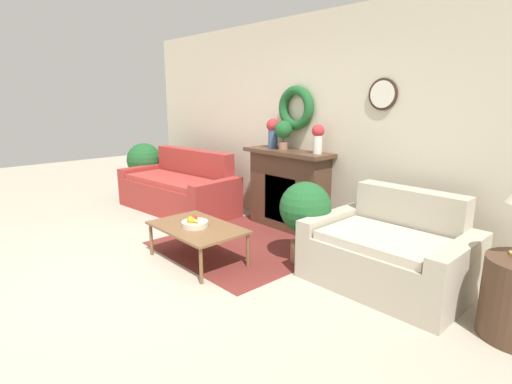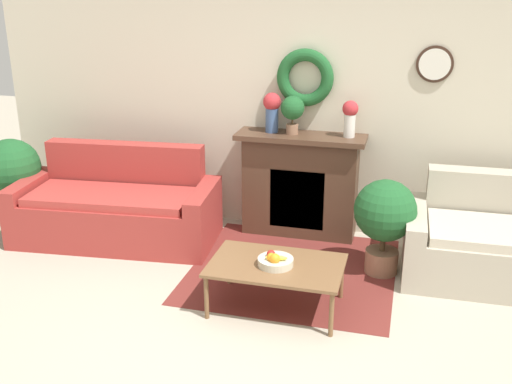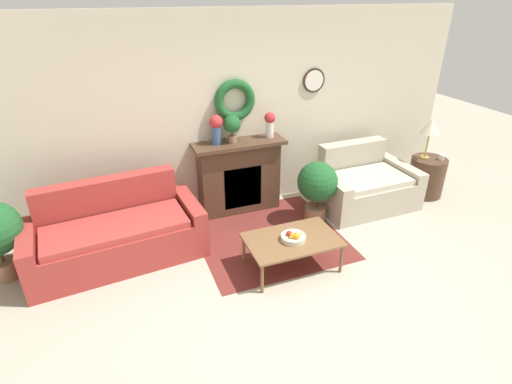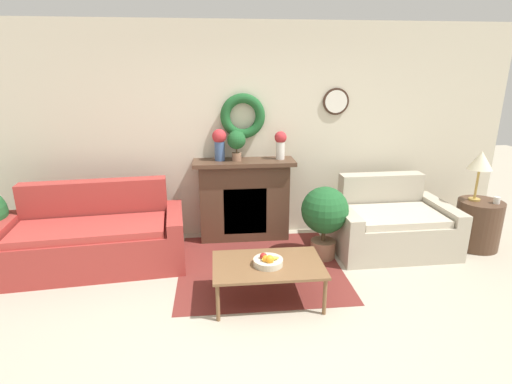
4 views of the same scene
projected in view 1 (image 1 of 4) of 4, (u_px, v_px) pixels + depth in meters
name	position (u px, v px, depth m)	size (l,w,h in m)	color
ground_plane	(137.00, 279.00, 3.86)	(16.00, 16.00, 0.00)	#ADA38E
floor_rug	(246.00, 245.00, 4.74)	(1.80, 1.76, 0.01)	maroon
wall_back	(305.00, 125.00, 5.13)	(6.80, 0.19, 2.70)	beige
fireplace	(288.00, 189.00, 5.24)	(1.27, 0.41, 1.05)	#4C3323
couch_left	(179.00, 190.00, 6.15)	(2.04, 1.06, 0.91)	#9E332D
loveseat_right	(390.00, 253.00, 3.71)	(1.43, 1.01, 0.86)	#B2A893
coffee_table	(197.00, 229.00, 4.21)	(1.04, 0.66, 0.39)	brown
fruit_bowl	(194.00, 223.00, 4.18)	(0.28, 0.28, 0.12)	beige
vase_on_mantel_left	(273.00, 131.00, 5.29)	(0.18, 0.18, 0.39)	#3D5684
vase_on_mantel_right	(318.00, 137.00, 4.75)	(0.15, 0.15, 0.35)	silver
potted_plant_on_mantel	(283.00, 131.00, 5.12)	(0.23, 0.23, 0.37)	#8E664C
potted_plant_floor_by_couch	(144.00, 162.00, 6.98)	(0.59, 0.59, 0.93)	#8E664C
potted_plant_floor_by_loveseat	(305.00, 212.00, 4.17)	(0.54, 0.54, 0.86)	#8E664C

